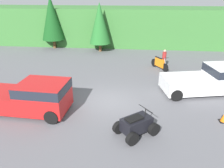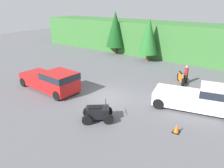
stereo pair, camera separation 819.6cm
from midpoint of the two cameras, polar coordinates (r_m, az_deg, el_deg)
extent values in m
plane|color=#5B5B60|center=(15.04, -16.14, -4.43)|extent=(80.00, 80.00, 0.00)
cube|color=#387033|center=(29.13, -5.20, 14.39)|extent=(44.00, 6.00, 4.40)
cylinder|color=brown|center=(29.01, -22.17, 9.36)|extent=(0.35, 0.35, 1.05)
cone|color=#144719|center=(28.52, -23.09, 15.04)|extent=(2.58, 2.58, 4.80)
cylinder|color=brown|center=(26.05, -11.97, 8.99)|extent=(0.32, 0.32, 0.95)
cone|color=#236628|center=(25.54, -12.47, 14.70)|extent=(2.31, 2.31, 4.31)
cube|color=red|center=(15.05, -31.15, -2.77)|extent=(2.68, 2.28, 1.61)
cube|color=#1E232D|center=(14.86, -31.58, -0.94)|extent=(2.70, 2.30, 0.52)
cylinder|color=black|center=(15.53, -26.22, -3.57)|extent=(0.78, 0.32, 0.76)
cylinder|color=black|center=(14.18, -30.55, -7.08)|extent=(0.78, 0.32, 0.76)
cube|color=white|center=(15.34, 3.42, -0.08)|extent=(3.44, 2.74, 0.94)
cylinder|color=black|center=(16.22, -0.78, 0.18)|extent=(0.80, 0.44, 0.76)
cylinder|color=black|center=(14.45, 0.01, -2.92)|extent=(0.80, 0.44, 0.76)
cylinder|color=black|center=(19.30, 1.42, 4.01)|extent=(0.48, 0.65, 0.71)
cylinder|color=black|center=(20.53, -0.59, 5.24)|extent=(0.48, 0.65, 0.71)
cube|color=orange|center=(19.84, 0.38, 5.24)|extent=(0.76, 1.04, 0.72)
cylinder|color=#B7B7BC|center=(19.21, 1.36, 5.22)|extent=(0.21, 0.28, 0.80)
cylinder|color=black|center=(19.08, 1.37, 6.40)|extent=(0.52, 0.36, 0.04)
cube|color=black|center=(19.88, 0.13, 6.46)|extent=(0.58, 0.78, 0.06)
cylinder|color=black|center=(12.45, -12.15, -8.61)|extent=(0.62, 0.56, 0.62)
cylinder|color=black|center=(11.62, -10.17, -10.99)|extent=(0.62, 0.56, 0.62)
cylinder|color=black|center=(12.14, -17.99, -10.22)|extent=(0.62, 0.56, 0.62)
cylinder|color=black|center=(11.29, -16.43, -12.82)|extent=(0.62, 0.56, 0.62)
cube|color=black|center=(11.72, -14.29, -9.61)|extent=(1.62, 1.53, 0.66)
cylinder|color=black|center=(11.60, -12.10, -6.83)|extent=(0.07, 0.07, 0.35)
cylinder|color=black|center=(11.51, -12.17, -6.08)|extent=(0.65, 0.79, 0.04)
cube|color=black|center=(11.49, -15.18, -8.27)|extent=(0.93, 0.88, 0.08)
cylinder|color=black|center=(20.13, 1.78, 5.02)|extent=(0.22, 0.22, 0.83)
cylinder|color=black|center=(20.07, 1.26, 4.97)|extent=(0.22, 0.22, 0.83)
cylinder|color=maroon|center=(19.88, 1.54, 6.98)|extent=(0.45, 0.45, 0.62)
sphere|color=tan|center=(19.76, 1.55, 8.16)|extent=(0.29, 0.29, 0.22)
cube|color=black|center=(12.70, 8.66, -9.19)|extent=(0.42, 0.42, 0.03)
cone|color=orange|center=(12.56, 8.73, -8.20)|extent=(0.32, 0.32, 0.55)
camera|label=1|loc=(4.10, -78.59, -0.62)|focal=35.00mm
camera|label=2|loc=(4.10, 101.41, 0.62)|focal=35.00mm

